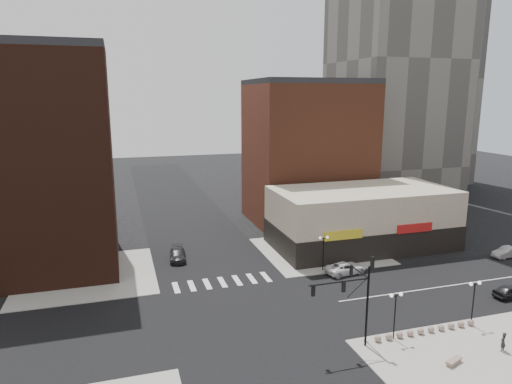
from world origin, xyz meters
name	(u,v)px	position (x,y,z in m)	size (l,w,h in m)	color
ground	(243,315)	(0.00, 0.00, 0.00)	(240.00, 240.00, 0.00)	black
road_ew	(243,315)	(0.00, 0.00, 0.01)	(200.00, 14.00, 0.02)	black
road_ns	(243,315)	(0.00, 0.00, 0.01)	(14.00, 200.00, 0.02)	black
sidewalk_nw	(88,275)	(-14.50, 14.50, 0.06)	(15.00, 15.00, 0.12)	gray
sidewalk_ne	(319,251)	(14.50, 14.50, 0.06)	(15.00, 15.00, 0.12)	gray
sidewalk_se	(496,369)	(16.00, -14.00, 0.06)	(18.00, 14.00, 0.12)	gray
building_nw	(39,165)	(-19.00, 18.50, 12.50)	(16.00, 15.00, 25.00)	#391C12
building_ne_midrise	(307,154)	(19.00, 29.50, 11.00)	(18.00, 15.00, 22.00)	brown
tower_far	(430,3)	(60.00, 56.00, 41.00)	(18.00, 18.00, 82.00)	#47443F
building_ne_row	(362,223)	(21.00, 15.00, 3.30)	(24.20, 12.20, 8.00)	#C3B79B
traffic_signal	(355,290)	(7.24, -7.83, 4.96)	(5.59, 3.09, 7.77)	black
street_lamp_se_a	(396,304)	(11.00, -8.00, 3.29)	(1.22, 0.32, 4.16)	black
street_lamp_se_b	(474,292)	(19.00, -8.00, 3.29)	(1.22, 0.32, 4.16)	black
street_lamp_ne	(324,244)	(12.00, 8.00, 3.29)	(1.22, 0.32, 4.16)	black
bollard_row	(426,330)	(14.23, -8.00, 0.41)	(10.02, 0.57, 0.57)	gray
white_suv	(346,268)	(14.18, 6.50, 0.67)	(2.24, 4.85, 1.35)	white
dark_sedan_east	(511,291)	(27.39, -4.17, 0.68)	(1.60, 3.98, 1.36)	black
silver_sedan	(507,252)	(36.54, 5.40, 0.67)	(1.42, 4.07, 1.34)	#A7A6AC
dark_sedan_north	(178,255)	(-3.87, 16.76, 0.70)	(1.97, 4.84, 1.40)	black
pedestrian	(503,342)	(18.33, -12.17, 0.92)	(0.58, 0.38, 1.60)	#252227
stone_bench	(454,361)	(13.32, -12.56, 0.32)	(1.71, 1.05, 0.38)	#8A705F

